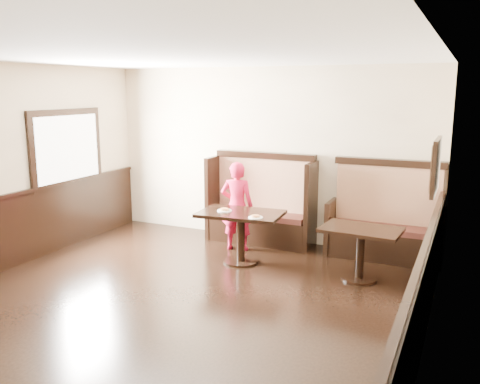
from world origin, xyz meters
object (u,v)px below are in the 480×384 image
Objects in this scene: booth_main at (262,210)px; child at (237,206)px; table_main at (241,224)px; booth_neighbor at (385,226)px; table_neighbor at (361,241)px.

booth_main reaches higher than child.
child reaches higher than table_main.
child is at bearing -165.38° from booth_neighbor.
booth_main is 0.61m from child.
child is (-2.13, -0.56, 0.21)m from booth_neighbor.
table_neighbor is at bearing -30.07° from booth_main.
table_main reaches higher than table_neighbor.
booth_main reaches higher than table_main.
table_main is (0.12, -1.09, 0.04)m from booth_main.
table_main is 1.69m from table_neighbor.
child is (-0.30, 0.53, 0.12)m from table_main.
booth_neighbor is 2.21m from child.
table_neighbor is at bearing -2.99° from table_main.
child is at bearing 170.17° from table_neighbor.
table_main is 1.17× the size of table_neighbor.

